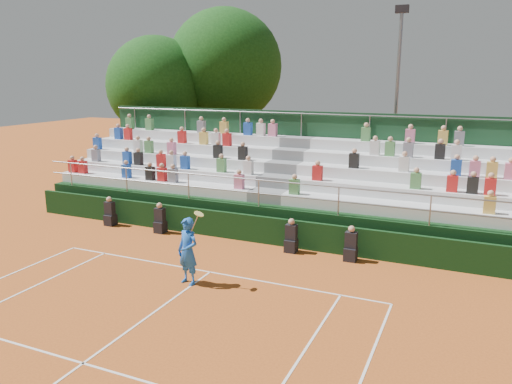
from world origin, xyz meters
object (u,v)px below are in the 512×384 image
at_px(tree_west, 156,86).
at_px(floodlight_mast, 397,91).
at_px(tree_east, 225,67).
at_px(tennis_player, 188,251).

relative_size(tree_west, floodlight_mast, 0.90).
relative_size(tree_east, floodlight_mast, 1.09).
distance_m(tennis_player, floodlight_mast, 14.26).
xyz_separation_m(tree_west, tree_east, (3.05, 2.73, 1.11)).
bearing_deg(tennis_player, floodlight_mast, 74.48).
height_order(tree_west, floodlight_mast, floodlight_mast).
bearing_deg(tree_west, tennis_player, -52.56).
bearing_deg(tree_east, tree_west, -138.19).
relative_size(tennis_player, tree_east, 0.23).
xyz_separation_m(tennis_player, tree_west, (-9.84, 12.85, 4.34)).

